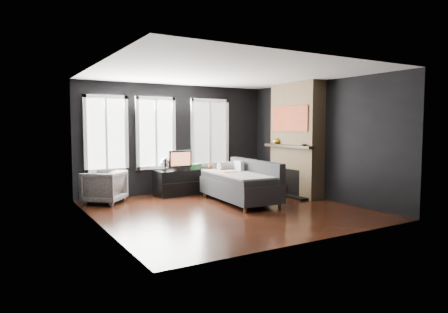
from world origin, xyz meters
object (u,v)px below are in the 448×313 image
armchair (104,185)px  mug (210,166)px  media_console (190,181)px  monitor (180,159)px  mantel_vase (276,141)px  book (211,163)px  sofa (239,181)px

armchair → mug: size_ratio=6.35×
media_console → monitor: size_ratio=2.96×
mantel_vase → mug: bearing=143.5°
book → media_console: bearing=-170.1°
armchair → mantel_vase: mantel_vase is taller
monitor → mantel_vase: bearing=-28.0°
media_console → mantel_vase: mantel_vase is taller
media_console → monitor: 0.65m
sofa → monitor: monitor is taller
monitor → mug: bearing=-4.2°
sofa → mug: bearing=90.9°
monitor → mug: (0.82, -0.02, -0.21)m
media_console → book: 0.78m
book → armchair: bearing=-174.6°
media_console → monitor: (-0.30, -0.05, 0.58)m
sofa → mantel_vase: bearing=23.4°
armchair → mug: armchair is taller
sofa → media_console: bearing=110.0°
media_console → sofa: bearing=-77.0°
media_console → mug: 0.64m
media_console → mug: bearing=-10.3°
mug → armchair: bearing=-178.2°
armchair → book: size_ratio=3.62×
book → mantel_vase: (1.20, -1.16, 0.59)m
media_console → book: bearing=7.0°
sofa → mug: size_ratio=17.42×
armchair → sofa: bearing=102.7°
book → mug: bearing=-125.1°
media_console → armchair: bearing=-179.0°
armchair → media_console: 2.16m
sofa → mug: (0.08, 1.48, 0.21)m
mug → book: bearing=54.9°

